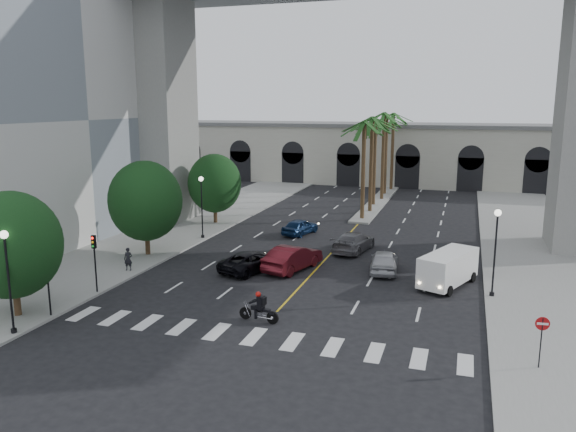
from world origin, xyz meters
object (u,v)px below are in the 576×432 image
(traffic_signal_near, at_px, (47,273))
(pedestrian_b, at_px, (39,262))
(lamp_post_left_near, at_px, (8,273))
(car_e, at_px, (300,227))
(car_d, at_px, (353,242))
(traffic_signal_far, at_px, (95,254))
(car_b, at_px, (293,258))
(car_c, at_px, (251,261))
(lamp_post_right, at_px, (495,245))
(pedestrian_a, at_px, (128,259))
(lamp_post_left_far, at_px, (202,202))
(car_a, at_px, (384,261))
(motorcycle_rider, at_px, (260,308))
(do_not_enter_sign, at_px, (542,332))
(cargo_van, at_px, (448,268))

(traffic_signal_near, bearing_deg, pedestrian_b, 134.91)
(lamp_post_left_near, bearing_deg, car_e, 73.78)
(car_d, bearing_deg, pedestrian_b, 44.95)
(traffic_signal_far, height_order, car_b, traffic_signal_far)
(traffic_signal_far, bearing_deg, car_c, 45.52)
(lamp_post_right, distance_m, pedestrian_a, 23.59)
(traffic_signal_far, xyz_separation_m, pedestrian_a, (-0.68, 4.39, -1.57))
(lamp_post_left_far, bearing_deg, car_b, -31.76)
(lamp_post_right, relative_size, traffic_signal_near, 1.47)
(traffic_signal_near, bearing_deg, car_e, 72.33)
(lamp_post_left_far, xyz_separation_m, car_e, (7.34, 4.22, -2.52))
(car_c, distance_m, car_e, 11.46)
(lamp_post_right, bearing_deg, traffic_signal_far, -164.02)
(car_a, bearing_deg, motorcycle_rider, 59.91)
(car_d, relative_size, do_not_enter_sign, 2.12)
(lamp_post_left_near, height_order, traffic_signal_near, lamp_post_left_near)
(car_d, bearing_deg, pedestrian_a, 46.41)
(motorcycle_rider, relative_size, car_a, 0.51)
(motorcycle_rider, relative_size, car_e, 0.55)
(pedestrian_b, distance_m, do_not_enter_sign, 30.07)
(lamp_post_left_near, relative_size, cargo_van, 0.99)
(pedestrian_b, bearing_deg, pedestrian_a, 70.19)
(lamp_post_left_near, distance_m, car_d, 24.79)
(do_not_enter_sign, bearing_deg, pedestrian_a, 158.29)
(lamp_post_left_near, relative_size, traffic_signal_far, 1.47)
(traffic_signal_far, bearing_deg, traffic_signal_near, -90.00)
(lamp_post_left_near, bearing_deg, traffic_signal_far, 89.12)
(lamp_post_right, bearing_deg, pedestrian_a, -174.85)
(lamp_post_left_far, distance_m, do_not_enter_sign, 29.84)
(lamp_post_right, height_order, pedestrian_b, lamp_post_right)
(traffic_signal_near, distance_m, car_a, 21.14)
(lamp_post_left_near, xyz_separation_m, car_a, (15.95, 16.38, -2.46))
(traffic_signal_near, distance_m, pedestrian_b, 7.88)
(car_a, bearing_deg, lamp_post_left_near, 39.90)
(cargo_van, bearing_deg, car_d, 160.38)
(lamp_post_right, bearing_deg, car_e, 141.67)
(car_a, distance_m, car_d, 5.56)
(car_d, bearing_deg, lamp_post_left_far, 9.60)
(pedestrian_a, bearing_deg, car_d, 26.66)
(cargo_van, distance_m, pedestrian_b, 26.39)
(traffic_signal_near, height_order, do_not_enter_sign, traffic_signal_near)
(car_c, relative_size, pedestrian_b, 2.53)
(lamp_post_left_near, relative_size, do_not_enter_sign, 2.18)
(car_b, bearing_deg, lamp_post_left_near, 72.45)
(lamp_post_left_far, distance_m, traffic_signal_near, 18.51)
(lamp_post_left_far, bearing_deg, traffic_signal_far, -89.60)
(lamp_post_left_near, height_order, lamp_post_left_far, same)
(pedestrian_b, bearing_deg, car_a, 60.55)
(lamp_post_left_near, height_order, lamp_post_right, same)
(car_d, bearing_deg, traffic_signal_far, 58.08)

